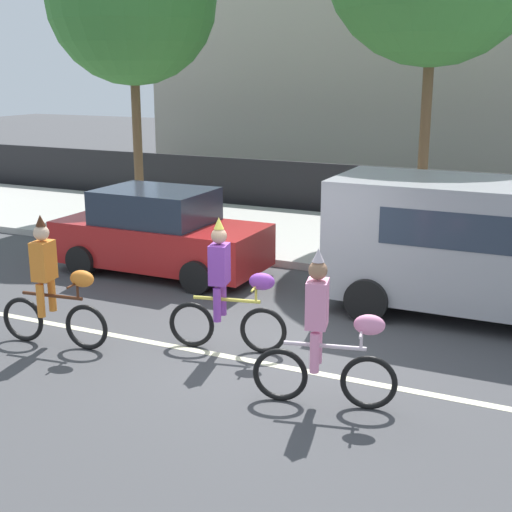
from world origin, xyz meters
TOP-DOWN VIEW (x-y plane):
  - ground_plane at (0.00, 0.00)m, footprint 80.00×80.00m
  - road_centre_line at (0.00, -0.50)m, footprint 36.00×0.14m
  - sidewalk_curb at (0.00, 6.50)m, footprint 60.00×5.00m
  - fence_line at (0.00, 9.40)m, footprint 40.00×0.08m
  - parade_cyclist_orange at (-2.89, -1.17)m, footprint 1.72×0.51m
  - parade_cyclist_purple at (-0.56, -0.27)m, footprint 1.70×0.55m
  - parade_cyclist_pink at (1.26, -1.30)m, footprint 1.69×0.57m
  - parked_van_grey at (2.65, 2.70)m, footprint 5.00×2.22m
  - parked_car_red at (-3.57, 2.69)m, footprint 4.10×1.92m

SIDE VIEW (x-z plane):
  - ground_plane at x=0.00m, z-range 0.00..0.00m
  - road_centre_line at x=0.00m, z-range 0.00..0.01m
  - sidewalk_curb at x=0.00m, z-range 0.00..0.15m
  - fence_line at x=0.00m, z-range 0.00..1.40m
  - parked_car_red at x=-3.57m, z-range -0.04..1.60m
  - parade_cyclist_orange at x=-2.89m, z-range -0.12..1.80m
  - parade_cyclist_purple at x=-0.56m, z-range -0.12..1.80m
  - parade_cyclist_pink at x=1.26m, z-range -0.12..1.80m
  - parked_van_grey at x=2.65m, z-range 0.19..2.37m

